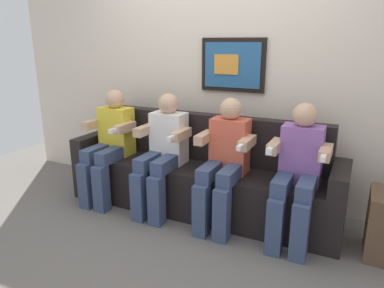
{
  "coord_description": "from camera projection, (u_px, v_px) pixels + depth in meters",
  "views": [
    {
      "loc": [
        1.3,
        -2.55,
        1.57
      ],
      "look_at": [
        0.0,
        0.15,
        0.7
      ],
      "focal_mm": 33.34,
      "sensor_mm": 36.0,
      "label": 1
    }
  ],
  "objects": [
    {
      "name": "ground_plane",
      "position": [
        185.0,
        223.0,
        3.19
      ],
      "size": [
        6.48,
        6.48,
        0.0
      ],
      "primitive_type": "plane",
      "color": "#66605B"
    },
    {
      "name": "back_wall_assembly",
      "position": [
        220.0,
        70.0,
        3.49
      ],
      "size": [
        4.98,
        0.1,
        2.6
      ],
      "color": "beige",
      "rests_on": "ground_plane"
    },
    {
      "name": "couch",
      "position": [
        200.0,
        178.0,
        3.39
      ],
      "size": [
        2.58,
        0.58,
        0.9
      ],
      "color": "black",
      "rests_on": "ground_plane"
    },
    {
      "name": "person_leftmost",
      "position": [
        110.0,
        142.0,
        3.54
      ],
      "size": [
        0.46,
        0.56,
        1.11
      ],
      "color": "yellow",
      "rests_on": "ground_plane"
    },
    {
      "name": "person_left_center",
      "position": [
        163.0,
        150.0,
        3.29
      ],
      "size": [
        0.46,
        0.56,
        1.11
      ],
      "color": "white",
      "rests_on": "ground_plane"
    },
    {
      "name": "person_right_center",
      "position": [
        225.0,
        159.0,
        3.03
      ],
      "size": [
        0.46,
        0.56,
        1.11
      ],
      "color": "#D8593F",
      "rests_on": "ground_plane"
    },
    {
      "name": "person_rightmost",
      "position": [
        298.0,
        169.0,
        2.78
      ],
      "size": [
        0.46,
        0.56,
        1.11
      ],
      "color": "#8C59A5",
      "rests_on": "ground_plane"
    }
  ]
}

